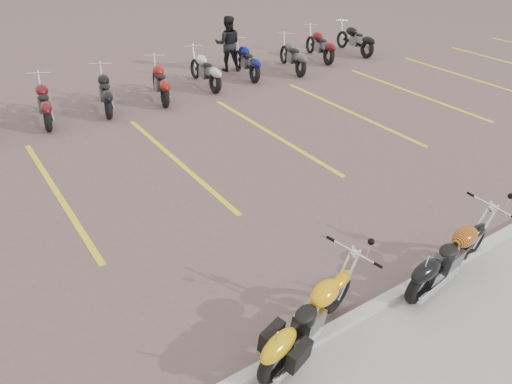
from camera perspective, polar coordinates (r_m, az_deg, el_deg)
ground at (r=8.77m, az=2.52°, el=-6.48°), size 100.00×100.00×0.00m
curb at (r=7.62m, az=11.65°, el=-13.64°), size 60.00×0.18×0.12m
parking_stripes at (r=11.72m, az=-9.06°, el=3.57°), size 38.00×5.50×0.01m
yellow_cruiser at (r=6.90m, az=5.54°, el=-14.37°), size 2.10×0.80×0.89m
flame_cruiser at (r=8.38m, az=20.81°, el=-7.11°), size 2.16×0.45×0.89m
person_b at (r=17.71m, az=-3.21°, el=16.58°), size 1.12×1.06×1.84m
bg_bike_row at (r=15.08m, az=-17.25°, el=11.18°), size 20.77×2.08×1.10m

